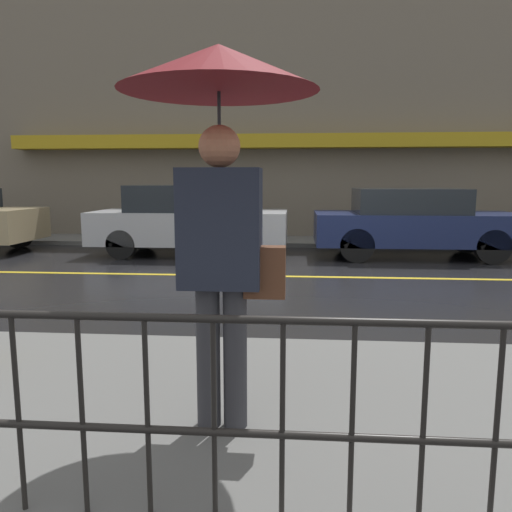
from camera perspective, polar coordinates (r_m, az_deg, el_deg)
ground_plane at (r=8.40m, az=10.20°, el=-2.42°), size 80.00×80.00×0.00m
sidewalk_near at (r=3.60m, az=18.29°, el=-17.08°), size 28.00×2.83×0.10m
sidewalk_far at (r=12.79m, az=8.29°, el=1.63°), size 28.00×1.66×0.10m
lane_marking at (r=8.40m, az=10.20°, el=-2.40°), size 25.20×0.12×0.01m
building_storefront at (r=13.75m, az=8.33°, el=15.23°), size 28.00×0.85×6.45m
railing_foreground at (r=2.34m, az=25.94°, el=-15.08°), size 12.00×0.04×0.93m
pedestrian at (r=2.89m, az=-4.12°, el=14.16°), size 1.12×1.12×2.23m
car_silver at (r=10.84m, az=-7.71°, el=4.10°), size 4.12×1.70×1.49m
car_navy at (r=10.87m, az=17.56°, el=3.72°), size 4.14×1.75×1.43m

